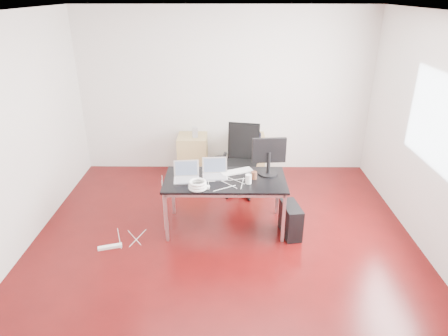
{
  "coord_description": "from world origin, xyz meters",
  "views": [
    {
      "loc": [
        0.05,
        -4.26,
        3.01
      ],
      "look_at": [
        0.0,
        0.55,
        0.85
      ],
      "focal_mm": 32.0,
      "sensor_mm": 36.0,
      "label": 1
    }
  ],
  "objects_px": {
    "office_chair": "(242,156)",
    "pc_tower": "(291,220)",
    "filing_cabinet_right": "(250,155)",
    "desk": "(225,182)",
    "filing_cabinet_left": "(193,155)"
  },
  "relations": [
    {
      "from": "office_chair",
      "to": "pc_tower",
      "type": "relative_size",
      "value": 2.4
    },
    {
      "from": "office_chair",
      "to": "filing_cabinet_right",
      "type": "xyz_separation_m",
      "value": [
        0.16,
        0.68,
        -0.26
      ]
    },
    {
      "from": "desk",
      "to": "filing_cabinet_right",
      "type": "height_order",
      "value": "desk"
    },
    {
      "from": "office_chair",
      "to": "desk",
      "type": "bearing_deg",
      "value": -92.93
    },
    {
      "from": "filing_cabinet_left",
      "to": "pc_tower",
      "type": "bearing_deg",
      "value": -53.42
    },
    {
      "from": "filing_cabinet_left",
      "to": "filing_cabinet_right",
      "type": "relative_size",
      "value": 1.0
    },
    {
      "from": "desk",
      "to": "pc_tower",
      "type": "distance_m",
      "value": 1.0
    },
    {
      "from": "office_chair",
      "to": "pc_tower",
      "type": "bearing_deg",
      "value": -53.77
    },
    {
      "from": "office_chair",
      "to": "pc_tower",
      "type": "xyz_separation_m",
      "value": [
        0.61,
        -1.27,
        -0.39
      ]
    },
    {
      "from": "filing_cabinet_right",
      "to": "pc_tower",
      "type": "bearing_deg",
      "value": -77.1
    },
    {
      "from": "desk",
      "to": "pc_tower",
      "type": "xyz_separation_m",
      "value": [
        0.87,
        -0.19,
        -0.46
      ]
    },
    {
      "from": "desk",
      "to": "filing_cabinet_left",
      "type": "height_order",
      "value": "desk"
    },
    {
      "from": "desk",
      "to": "filing_cabinet_left",
      "type": "relative_size",
      "value": 2.29
    },
    {
      "from": "pc_tower",
      "to": "desk",
      "type": "bearing_deg",
      "value": 157.84
    },
    {
      "from": "filing_cabinet_right",
      "to": "pc_tower",
      "type": "xyz_separation_m",
      "value": [
        0.45,
        -1.95,
        -0.13
      ]
    }
  ]
}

